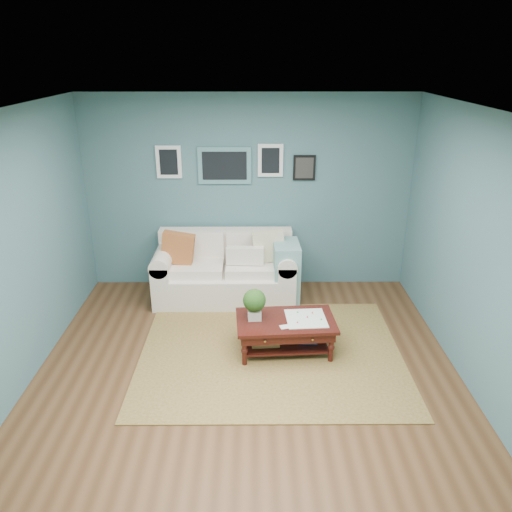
{
  "coord_description": "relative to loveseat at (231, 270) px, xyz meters",
  "views": [
    {
      "loc": [
        0.07,
        -4.22,
        3.17
      ],
      "look_at": [
        0.1,
        1.0,
        1.03
      ],
      "focal_mm": 35.0,
      "sensor_mm": 36.0,
      "label": 1
    }
  ],
  "objects": [
    {
      "name": "room_shell",
      "position": [
        0.23,
        -1.97,
        0.95
      ],
      "size": [
        5.0,
        5.02,
        2.7
      ],
      "color": "brown",
      "rests_on": "ground"
    },
    {
      "name": "area_rug",
      "position": [
        0.5,
        -1.43,
        -0.4
      ],
      "size": [
        2.94,
        2.35,
        0.01
      ],
      "primitive_type": "cube",
      "color": "brown",
      "rests_on": "ground"
    },
    {
      "name": "loveseat",
      "position": [
        0.0,
        0.0,
        0.0
      ],
      "size": [
        1.94,
        0.88,
        1.0
      ],
      "color": "silver",
      "rests_on": "ground"
    },
    {
      "name": "coffee_table",
      "position": [
        0.6,
        -1.37,
        -0.07
      ],
      "size": [
        1.13,
        0.71,
        0.77
      ],
      "rotation": [
        0.0,
        0.0,
        0.06
      ],
      "color": "black",
      "rests_on": "ground"
    }
  ]
}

